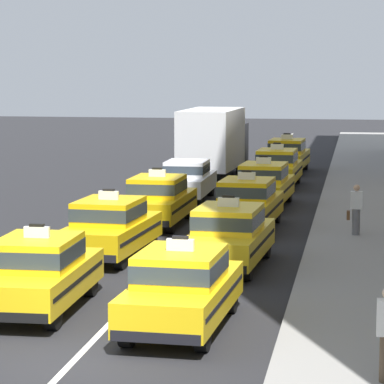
# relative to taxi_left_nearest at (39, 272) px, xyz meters

# --- Properties ---
(ground_plane) EXTENTS (160.00, 160.00, 0.00)m
(ground_plane) POSITION_rel_taxi_left_nearest_xyz_m (1.78, -3.56, -0.88)
(ground_plane) COLOR #232326
(lane_stripe_left_right) EXTENTS (0.14, 80.00, 0.01)m
(lane_stripe_left_right) POSITION_rel_taxi_left_nearest_xyz_m (1.78, 16.44, -0.87)
(lane_stripe_left_right) COLOR silver
(lane_stripe_left_right) RESTS_ON ground
(sidewalk_curb) EXTENTS (4.00, 90.00, 0.15)m
(sidewalk_curb) POSITION_rel_taxi_left_nearest_xyz_m (7.38, 11.44, -0.80)
(sidewalk_curb) COLOR gray
(sidewalk_curb) RESTS_ON ground
(taxi_left_nearest) EXTENTS (1.89, 4.59, 1.96)m
(taxi_left_nearest) POSITION_rel_taxi_left_nearest_xyz_m (0.00, 0.00, 0.00)
(taxi_left_nearest) COLOR black
(taxi_left_nearest) RESTS_ON ground
(taxi_left_second) EXTENTS (2.07, 4.66, 1.96)m
(taxi_left_second) POSITION_rel_taxi_left_nearest_xyz_m (0.05, 6.19, 0.00)
(taxi_left_second) COLOR black
(taxi_left_second) RESTS_ON ground
(taxi_left_third) EXTENTS (1.92, 4.60, 1.96)m
(taxi_left_third) POSITION_rel_taxi_left_nearest_xyz_m (0.26, 11.93, 0.00)
(taxi_left_third) COLOR black
(taxi_left_third) RESTS_ON ground
(sedan_left_fourth) EXTENTS (1.77, 4.30, 1.58)m
(sedan_left_fourth) POSITION_rel_taxi_left_nearest_xyz_m (0.16, 18.26, -0.03)
(sedan_left_fourth) COLOR black
(sedan_left_fourth) RESTS_ON ground
(box_truck_left_fifth) EXTENTS (2.55, 7.06, 3.27)m
(box_truck_left_fifth) POSITION_rel_taxi_left_nearest_xyz_m (0.13, 26.07, 0.90)
(box_truck_left_fifth) COLOR black
(box_truck_left_fifth) RESTS_ON ground
(taxi_right_nearest) EXTENTS (2.01, 4.63, 1.96)m
(taxi_right_nearest) POSITION_rel_taxi_left_nearest_xyz_m (3.35, -1.00, 0.00)
(taxi_right_nearest) COLOR black
(taxi_right_nearest) RESTS_ON ground
(taxi_right_second) EXTENTS (2.05, 4.65, 1.96)m
(taxi_right_second) POSITION_rel_taxi_left_nearest_xyz_m (3.50, 5.37, 0.00)
(taxi_right_second) COLOR black
(taxi_right_second) RESTS_ON ground
(taxi_right_third) EXTENTS (2.04, 4.65, 1.96)m
(taxi_right_third) POSITION_rel_taxi_left_nearest_xyz_m (3.28, 11.62, 0.00)
(taxi_right_third) COLOR black
(taxi_right_third) RESTS_ON ground
(taxi_right_fourth) EXTENTS (2.03, 4.64, 1.96)m
(taxi_right_fourth) POSITION_rel_taxi_left_nearest_xyz_m (3.33, 16.84, 0.00)
(taxi_right_fourth) COLOR black
(taxi_right_fourth) RESTS_ON ground
(taxi_right_fifth) EXTENTS (1.95, 4.61, 1.96)m
(taxi_right_fifth) POSITION_rel_taxi_left_nearest_xyz_m (3.33, 23.05, 0.00)
(taxi_right_fifth) COLOR black
(taxi_right_fifth) RESTS_ON ground
(taxi_right_sixth) EXTENTS (2.04, 4.65, 1.96)m
(taxi_right_sixth) POSITION_rel_taxi_left_nearest_xyz_m (3.33, 28.98, 0.00)
(taxi_right_sixth) COLOR black
(taxi_right_sixth) RESTS_ON ground
(pedestrian_by_storefront) EXTENTS (0.47, 0.24, 1.56)m
(pedestrian_by_storefront) POSITION_rel_taxi_left_nearest_xyz_m (6.79, 10.30, 0.05)
(pedestrian_by_storefront) COLOR slate
(pedestrian_by_storefront) RESTS_ON sidewalk_curb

